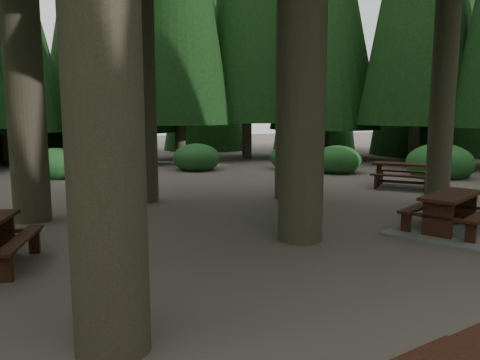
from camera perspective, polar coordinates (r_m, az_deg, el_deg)
name	(u,v)px	position (r m, az deg, el deg)	size (l,w,h in m)	color
ground	(264,246)	(8.56, 2.98, -8.04)	(80.00, 80.00, 0.00)	#544B44
picnic_table_a	(450,219)	(10.35, 24.24, -4.37)	(2.95, 2.80, 0.78)	gray
picnic_table_d	(403,171)	(15.73, 19.22, 0.99)	(2.33, 2.31, 0.79)	black
shrub_ring	(284,213)	(9.39, 5.38, -4.06)	(23.86, 24.64, 1.49)	#1F5A29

